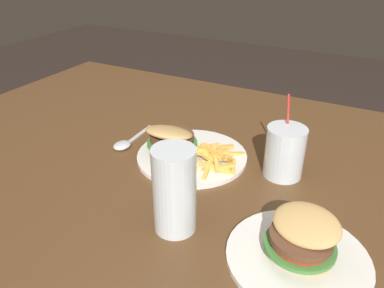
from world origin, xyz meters
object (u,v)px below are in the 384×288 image
Objects in this scene: meal_plate_near at (183,148)px; spoon at (124,144)px; juice_glass at (284,154)px; beer_glass at (174,191)px; meal_plate_far at (300,247)px.

meal_plate_near is 1.63× the size of spoon.
spoon is at bearing 8.86° from juice_glass.
juice_glass is at bearing 97.22° from spoon.
beer_glass is 0.90× the size of juice_glass.
meal_plate_near is 0.16m from spoon.
juice_glass is 1.12× the size of spoon.
meal_plate_near is 0.39m from meal_plate_far.
juice_glass is 0.77× the size of meal_plate_far.
meal_plate_far reaches higher than spoon.
juice_glass is at bearing -68.25° from meal_plate_far.
juice_glass is (-0.13, -0.27, -0.03)m from beer_glass.
spoon is (0.27, -0.20, -0.07)m from beer_glass.
meal_plate_near is 1.62× the size of beer_glass.
spoon is 0.52m from meal_plate_far.
juice_glass is (-0.23, -0.04, 0.03)m from meal_plate_near.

